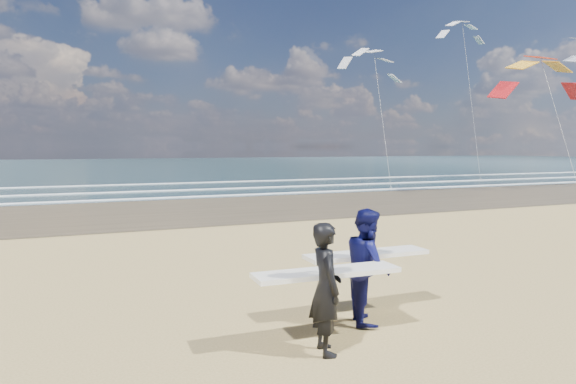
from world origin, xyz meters
name	(u,v)px	position (x,y,z in m)	size (l,w,h in m)	color
wet_sand_strip	(480,194)	(20.00, 18.00, 0.01)	(220.00, 12.00, 0.01)	#493D27
ocean	(226,165)	(20.00, 72.00, 0.01)	(220.00, 100.00, 0.02)	#173134
foam_breakers	(385,183)	(20.00, 28.10, 0.05)	(220.00, 11.70, 0.05)	white
surfer_near	(326,286)	(0.32, 0.44, 0.93)	(2.22, 1.02, 1.84)	black
surfer_far	(368,265)	(1.53, 1.28, 0.94)	(2.21, 1.18, 1.87)	#0B0D42
kite_0	(552,96)	(24.01, 16.64, 5.91)	(7.23, 4.90, 9.78)	slate
kite_1	(380,104)	(18.14, 26.17, 5.95)	(5.31, 4.68, 11.07)	slate
kite_5	(470,88)	(30.91, 31.04, 8.16)	(5.13, 4.66, 15.52)	slate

